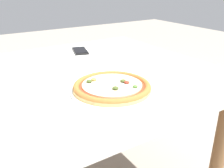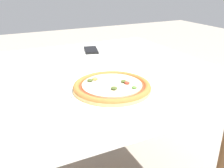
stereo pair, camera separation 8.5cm
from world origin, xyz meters
TOP-DOWN VIEW (x-y plane):
  - dining_table at (0.00, 0.00)m, footprint 1.38×1.00m
  - pizza_plate at (0.14, -0.22)m, footprint 0.28×0.28m
  - cell_phone at (0.28, 0.32)m, footprint 0.11×0.16m

SIDE VIEW (x-z plane):
  - dining_table at x=0.00m, z-range 0.29..1.03m
  - cell_phone at x=0.28m, z-range 0.74..0.76m
  - pizza_plate at x=0.14m, z-range 0.74..0.78m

